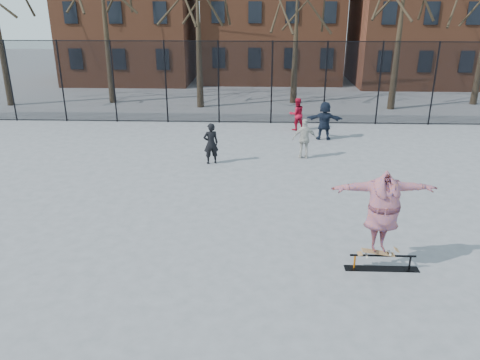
{
  "coord_description": "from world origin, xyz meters",
  "views": [
    {
      "loc": [
        0.57,
        -9.98,
        5.78
      ],
      "look_at": [
        0.11,
        1.5,
        1.35
      ],
      "focal_mm": 35.0,
      "sensor_mm": 36.0,
      "label": 1
    }
  ],
  "objects_px": {
    "skater": "(383,213)",
    "bystander_navy": "(324,121)",
    "bystander_red": "(297,114)",
    "bystander_black": "(211,143)",
    "bystander_white": "(305,139)",
    "skate_rail": "(382,263)",
    "skateboard": "(378,253)"
  },
  "relations": [
    {
      "from": "bystander_black",
      "to": "bystander_navy",
      "type": "distance_m",
      "value": 5.79
    },
    {
      "from": "skater",
      "to": "skateboard",
      "type": "bearing_deg",
      "value": 0.0
    },
    {
      "from": "bystander_red",
      "to": "bystander_navy",
      "type": "bearing_deg",
      "value": 107.32
    },
    {
      "from": "skate_rail",
      "to": "bystander_navy",
      "type": "bearing_deg",
      "value": 89.9
    },
    {
      "from": "bystander_white",
      "to": "skater",
      "type": "bearing_deg",
      "value": 96.12
    },
    {
      "from": "bystander_black",
      "to": "bystander_red",
      "type": "distance_m",
      "value": 6.16
    },
    {
      "from": "bystander_red",
      "to": "bystander_white",
      "type": "relative_size",
      "value": 0.98
    },
    {
      "from": "skater",
      "to": "bystander_white",
      "type": "distance_m",
      "value": 8.13
    },
    {
      "from": "bystander_red",
      "to": "bystander_black",
      "type": "bearing_deg",
      "value": 37.35
    },
    {
      "from": "skate_rail",
      "to": "bystander_white",
      "type": "height_order",
      "value": "bystander_white"
    },
    {
      "from": "skater",
      "to": "bystander_black",
      "type": "xyz_separation_m",
      "value": [
        -4.51,
        7.29,
        -0.64
      ]
    },
    {
      "from": "skate_rail",
      "to": "skater",
      "type": "height_order",
      "value": "skater"
    },
    {
      "from": "skater",
      "to": "bystander_white",
      "type": "xyz_separation_m",
      "value": [
        -0.96,
        8.05,
        -0.64
      ]
    },
    {
      "from": "skate_rail",
      "to": "skater",
      "type": "bearing_deg",
      "value": -180.0
    },
    {
      "from": "bystander_red",
      "to": "bystander_navy",
      "type": "height_order",
      "value": "bystander_navy"
    },
    {
      "from": "bystander_red",
      "to": "skater",
      "type": "bearing_deg",
      "value": 77.08
    },
    {
      "from": "bystander_red",
      "to": "bystander_navy",
      "type": "distance_m",
      "value": 1.92
    },
    {
      "from": "skater",
      "to": "bystander_red",
      "type": "xyz_separation_m",
      "value": [
        -0.95,
        12.32,
        -0.65
      ]
    },
    {
      "from": "skate_rail",
      "to": "bystander_black",
      "type": "bearing_deg",
      "value": 122.45
    },
    {
      "from": "skate_rail",
      "to": "bystander_black",
      "type": "relative_size",
      "value": 1.09
    },
    {
      "from": "skater",
      "to": "bystander_black",
      "type": "relative_size",
      "value": 1.5
    },
    {
      "from": "skater",
      "to": "bystander_navy",
      "type": "height_order",
      "value": "skater"
    },
    {
      "from": "skater",
      "to": "bystander_navy",
      "type": "bearing_deg",
      "value": 84.95
    },
    {
      "from": "skate_rail",
      "to": "bystander_black",
      "type": "height_order",
      "value": "bystander_black"
    },
    {
      "from": "skater",
      "to": "bystander_black",
      "type": "bearing_deg",
      "value": 117.46
    },
    {
      "from": "bystander_red",
      "to": "bystander_white",
      "type": "xyz_separation_m",
      "value": [
        -0.01,
        -4.26,
        0.02
      ]
    },
    {
      "from": "skate_rail",
      "to": "bystander_red",
      "type": "bearing_deg",
      "value": 94.97
    },
    {
      "from": "bystander_white",
      "to": "skate_rail",
      "type": "bearing_deg",
      "value": 96.96
    },
    {
      "from": "bystander_black",
      "to": "bystander_red",
      "type": "bearing_deg",
      "value": -143.33
    },
    {
      "from": "bystander_white",
      "to": "bystander_navy",
      "type": "height_order",
      "value": "bystander_navy"
    },
    {
      "from": "skater",
      "to": "skate_rail",
      "type": "bearing_deg",
      "value": -4.3
    },
    {
      "from": "bystander_black",
      "to": "bystander_red",
      "type": "xyz_separation_m",
      "value": [
        3.56,
        5.03,
        -0.01
      ]
    }
  ]
}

